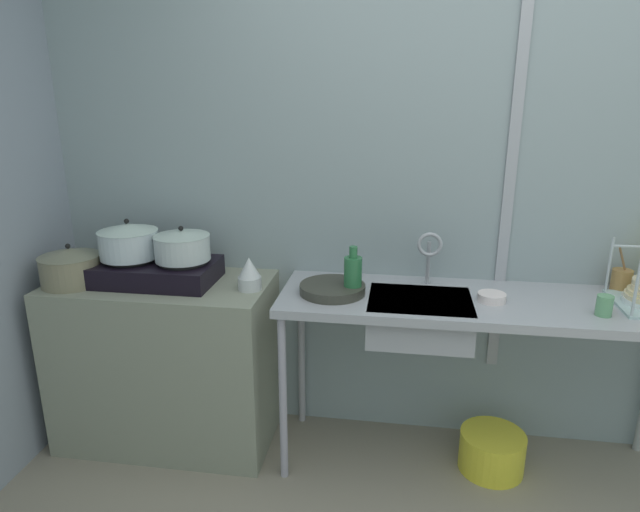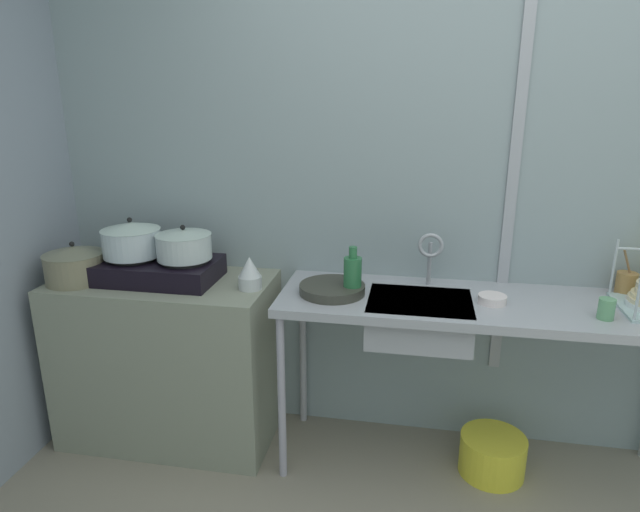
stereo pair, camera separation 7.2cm
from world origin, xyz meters
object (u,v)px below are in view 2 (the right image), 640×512
(pot_on_right_burner, at_px, (184,244))
(pot_beside_stove, at_px, (75,264))
(faucet, at_px, (430,250))
(cup_by_rack, at_px, (606,309))
(bucket_on_floor, at_px, (492,455))
(utensil_jar, at_px, (626,283))
(small_bowl_on_drainboard, at_px, (492,299))
(stove, at_px, (160,269))
(pot_on_left_burner, at_px, (131,239))
(bottle_by_sink, at_px, (353,275))
(sink_basin, at_px, (419,319))
(frying_pan, at_px, (332,289))
(percolator, at_px, (250,273))

(pot_on_right_burner, distance_m, pot_beside_stove, 0.54)
(pot_beside_stove, height_order, faucet, faucet)
(faucet, bearing_deg, cup_by_rack, -19.64)
(pot_on_right_burner, bearing_deg, cup_by_rack, -3.58)
(pot_beside_stove, bearing_deg, bucket_on_floor, 1.73)
(pot_beside_stove, bearing_deg, utensil_jar, 6.64)
(small_bowl_on_drainboard, height_order, utensil_jar, utensil_jar)
(stove, distance_m, pot_on_left_burner, 0.20)
(pot_on_left_burner, bearing_deg, bottle_by_sink, -1.72)
(pot_on_left_burner, xyz_separation_m, sink_basin, (1.37, -0.04, -0.29))
(pot_on_right_burner, relative_size, utensil_jar, 1.26)
(pot_on_right_burner, xyz_separation_m, utensil_jar, (2.02, 0.20, -0.14))
(pot_on_left_burner, xyz_separation_m, bottle_by_sink, (1.07, -0.03, -0.11))
(frying_pan, relative_size, utensil_jar, 1.43)
(pot_beside_stove, xyz_separation_m, bottle_by_sink, (1.33, 0.06, 0.01))
(utensil_jar, distance_m, bucket_on_floor, 1.00)
(bottle_by_sink, bearing_deg, utensil_jar, 11.04)
(stove, bearing_deg, faucet, 6.00)
(stove, distance_m, pot_on_right_burner, 0.19)
(small_bowl_on_drainboard, distance_m, bottle_by_sink, 0.61)
(percolator, bearing_deg, bottle_by_sink, 0.57)
(stove, distance_m, bottle_by_sink, 0.94)
(stove, height_order, pot_on_right_burner, pot_on_right_burner)
(frying_pan, height_order, cup_by_rack, cup_by_rack)
(pot_on_right_burner, height_order, faucet, pot_on_right_burner)
(faucet, bearing_deg, small_bowl_on_drainboard, -29.85)
(sink_basin, height_order, small_bowl_on_drainboard, small_bowl_on_drainboard)
(pot_on_right_burner, xyz_separation_m, small_bowl_on_drainboard, (1.41, -0.02, -0.17))
(pot_beside_stove, bearing_deg, sink_basin, 1.72)
(pot_beside_stove, bearing_deg, bottle_by_sink, 2.57)
(pot_beside_stove, relative_size, bucket_on_floor, 0.93)
(frying_pan, bearing_deg, faucet, 20.63)
(sink_basin, xyz_separation_m, bottle_by_sink, (-0.30, 0.01, 0.18))
(sink_basin, distance_m, small_bowl_on_drainboard, 0.33)
(percolator, relative_size, cup_by_rack, 1.79)
(percolator, xyz_separation_m, faucet, (0.81, 0.17, 0.10))
(pot_on_right_burner, relative_size, frying_pan, 0.88)
(faucet, xyz_separation_m, cup_by_rack, (0.70, -0.25, -0.14))
(sink_basin, bearing_deg, small_bowl_on_drainboard, 4.09)
(percolator, distance_m, utensil_jar, 1.70)
(pot_on_left_burner, distance_m, pot_beside_stove, 0.29)
(faucet, bearing_deg, sink_basin, -101.63)
(percolator, relative_size, utensil_jar, 0.74)
(small_bowl_on_drainboard, bearing_deg, percolator, -179.16)
(pot_beside_stove, height_order, cup_by_rack, pot_beside_stove)
(pot_on_right_burner, distance_m, percolator, 0.35)
(pot_on_right_burner, bearing_deg, bottle_by_sink, -2.28)
(percolator, height_order, frying_pan, percolator)
(bottle_by_sink, distance_m, bucket_on_floor, 1.08)
(small_bowl_on_drainboard, height_order, bottle_by_sink, bottle_by_sink)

